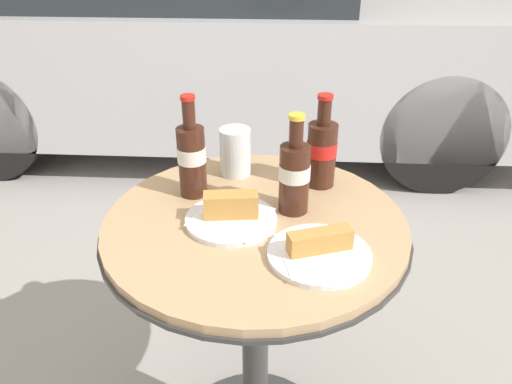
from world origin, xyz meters
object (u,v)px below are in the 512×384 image
at_px(cola_bottle_left, 192,157).
at_px(lunch_plate_far, 319,251).
at_px(bistro_table, 255,291).
at_px(parked_car, 216,39).
at_px(cola_bottle_center, 294,175).
at_px(lunch_plate_near, 231,214).
at_px(cola_bottle_right, 322,151).
at_px(drinking_glass, 235,154).

relative_size(cola_bottle_left, lunch_plate_far, 1.19).
relative_size(bistro_table, lunch_plate_far, 3.71).
bearing_deg(lunch_plate_far, cola_bottle_left, 140.69).
height_order(cola_bottle_left, parked_car, parked_car).
relative_size(cola_bottle_center, lunch_plate_far, 1.12).
height_order(cola_bottle_center, lunch_plate_far, cola_bottle_center).
xyz_separation_m(cola_bottle_center, lunch_plate_near, (-0.14, -0.06, -0.07)).
height_order(cola_bottle_left, lunch_plate_near, cola_bottle_left).
bearing_deg(cola_bottle_center, cola_bottle_right, 62.73).
xyz_separation_m(cola_bottle_center, lunch_plate_far, (0.05, -0.17, -0.08)).
distance_m(cola_bottle_center, lunch_plate_near, 0.16).
bearing_deg(parked_car, cola_bottle_left, -83.77).
relative_size(cola_bottle_center, parked_car, 0.06).
xyz_separation_m(bistro_table, parked_car, (-0.40, 2.34, 0.08)).
height_order(bistro_table, lunch_plate_near, lunch_plate_near).
height_order(bistro_table, parked_car, parked_car).
bearing_deg(cola_bottle_center, bistro_table, -151.97).
bearing_deg(lunch_plate_near, cola_bottle_right, 42.72).
height_order(drinking_glass, lunch_plate_near, drinking_glass).
bearing_deg(cola_bottle_left, parked_car, 96.23).
bearing_deg(bistro_table, cola_bottle_center, 28.03).
bearing_deg(drinking_glass, bistro_table, -73.74).
distance_m(lunch_plate_near, parked_car, 2.38).
distance_m(cola_bottle_right, drinking_glass, 0.22).
xyz_separation_m(bistro_table, cola_bottle_right, (0.15, 0.17, 0.30)).
relative_size(cola_bottle_right, parked_car, 0.06).
distance_m(cola_bottle_left, cola_bottle_center, 0.25).
relative_size(cola_bottle_right, lunch_plate_far, 1.12).
bearing_deg(cola_bottle_left, lunch_plate_near, -49.40).
distance_m(bistro_table, parked_car, 2.37).
bearing_deg(cola_bottle_center, cola_bottle_left, 165.45).
bearing_deg(lunch_plate_near, lunch_plate_far, -32.12).
xyz_separation_m(cola_bottle_left, lunch_plate_far, (0.29, -0.24, -0.08)).
height_order(cola_bottle_left, cola_bottle_right, cola_bottle_left).
distance_m(cola_bottle_right, lunch_plate_far, 0.31).
relative_size(cola_bottle_center, drinking_glass, 1.88).
height_order(cola_bottle_right, lunch_plate_near, cola_bottle_right).
bearing_deg(lunch_plate_far, lunch_plate_near, 147.88).
xyz_separation_m(cola_bottle_right, cola_bottle_center, (-0.07, -0.13, -0.00)).
height_order(lunch_plate_near, parked_car, parked_car).
height_order(cola_bottle_center, drinking_glass, cola_bottle_center).
bearing_deg(lunch_plate_far, cola_bottle_right, 86.95).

